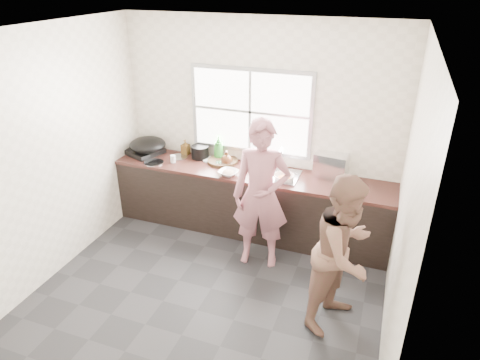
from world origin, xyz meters
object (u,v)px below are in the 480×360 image
(bowl_crabs, at_px, (284,178))
(woman, at_px, (261,200))
(bowl_held, at_px, (288,180))
(glass_jar, at_px, (173,159))
(cutting_board, at_px, (223,161))
(black_pot, at_px, (200,152))
(bottle_green, at_px, (219,147))
(dish_rack, at_px, (331,165))
(bowl_mince, at_px, (228,173))
(bottle_brown_tall, at_px, (185,148))
(wok, at_px, (148,145))
(pot_lid_right, at_px, (179,157))
(pot_lid_left, at_px, (154,163))
(person_side, at_px, (344,253))
(burner, at_px, (144,151))
(plate_food, at_px, (211,159))
(bottle_brown_short, at_px, (227,158))

(bowl_crabs, bearing_deg, woman, -104.77)
(bowl_held, bearing_deg, glass_jar, 178.09)
(cutting_board, bearing_deg, bowl_held, -15.97)
(black_pot, relative_size, bottle_green, 0.70)
(cutting_board, xyz_separation_m, dish_rack, (1.41, 0.09, 0.13))
(bowl_mince, distance_m, bottle_green, 0.54)
(bottle_brown_tall, xyz_separation_m, wok, (-0.47, -0.21, 0.06))
(wok, xyz_separation_m, pot_lid_right, (0.43, 0.07, -0.15))
(bowl_mince, relative_size, pot_lid_right, 1.00)
(bowl_crabs, xyz_separation_m, pot_lid_right, (-1.53, 0.21, -0.03))
(cutting_board, height_order, pot_lid_right, cutting_board)
(pot_lid_left, bearing_deg, bowl_crabs, 2.50)
(glass_jar, bearing_deg, person_side, -25.97)
(burner, xyz_separation_m, dish_rack, (2.55, 0.17, 0.12))
(plate_food, distance_m, glass_jar, 0.50)
(bowl_crabs, bearing_deg, bowl_held, -21.58)
(glass_jar, distance_m, dish_rack, 2.05)
(black_pot, relative_size, pot_lid_left, 0.90)
(bowl_mince, xyz_separation_m, black_pot, (-0.56, 0.38, 0.06))
(bowl_held, bearing_deg, bottle_brown_short, 165.83)
(glass_jar, xyz_separation_m, burner, (-0.52, 0.14, -0.02))
(bowl_crabs, height_order, bottle_brown_short, bottle_brown_short)
(cutting_board, xyz_separation_m, pot_lid_left, (-0.85, -0.33, -0.01))
(woman, xyz_separation_m, pot_lid_right, (-1.40, 0.70, 0.04))
(bottle_green, height_order, glass_jar, bottle_green)
(bottle_green, bearing_deg, bowl_mince, -54.29)
(woman, xyz_separation_m, plate_food, (-0.95, 0.77, 0.04))
(bottle_brown_tall, xyz_separation_m, glass_jar, (-0.03, -0.31, -0.05))
(person_side, relative_size, bottle_green, 4.66)
(bottle_brown_tall, bearing_deg, glass_jar, -95.63)
(dish_rack, distance_m, pot_lid_left, 2.30)
(cutting_board, height_order, bowl_mince, bowl_mince)
(pot_lid_right, bearing_deg, cutting_board, 4.33)
(bowl_crabs, xyz_separation_m, bottle_brown_short, (-0.83, 0.20, 0.06))
(bowl_mince, distance_m, bowl_held, 0.75)
(wok, relative_size, dish_rack, 1.26)
(black_pot, xyz_separation_m, bottle_green, (0.26, 0.04, 0.08))
(plate_food, height_order, pot_lid_left, plate_food)
(wok, bearing_deg, pot_lid_right, 9.50)
(bottle_green, xyz_separation_m, bottle_brown_short, (0.17, -0.14, -0.08))
(black_pot, xyz_separation_m, glass_jar, (-0.27, -0.26, -0.04))
(bowl_crabs, xyz_separation_m, burner, (-2.05, 0.17, 0.00))
(person_side, relative_size, plate_food, 7.25)
(bowl_mince, bearing_deg, pot_lid_right, 161.02)
(bowl_mince, distance_m, pot_lid_left, 1.06)
(glass_jar, distance_m, wok, 0.46)
(burner, relative_size, pot_lid_left, 1.64)
(person_side, bearing_deg, bottle_brown_short, 75.59)
(person_side, bearing_deg, black_pot, 79.76)
(bowl_mince, height_order, bottle_green, bottle_green)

